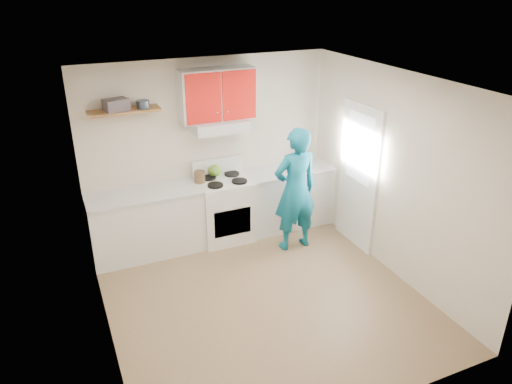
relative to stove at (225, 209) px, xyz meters
name	(u,v)px	position (x,y,z in m)	size (l,w,h in m)	color
floor	(263,297)	(-0.10, -1.57, -0.46)	(3.80, 3.80, 0.00)	brown
ceiling	(264,83)	(-0.10, -1.57, 2.14)	(3.60, 3.80, 0.04)	white
back_wall	(209,149)	(-0.10, 0.32, 0.84)	(3.60, 0.04, 2.60)	beige
front_wall	(364,295)	(-0.10, -3.47, 0.84)	(3.60, 0.04, 2.60)	beige
left_wall	(96,232)	(-1.90, -1.57, 0.84)	(0.04, 3.80, 2.60)	beige
right_wall	(394,176)	(1.70, -1.57, 0.84)	(0.04, 3.80, 2.60)	beige
door	(358,177)	(1.68, -0.88, 0.56)	(0.05, 0.85, 2.05)	white
door_glass	(359,148)	(1.65, -0.88, 0.99)	(0.01, 0.55, 0.95)	white
counter_left	(147,224)	(-1.14, 0.02, -0.01)	(1.52, 0.60, 0.90)	silver
counter_right	(287,197)	(1.04, 0.02, -0.01)	(1.32, 0.60, 0.90)	silver
stove	(225,209)	(0.00, 0.00, 0.00)	(0.76, 0.65, 0.92)	white
range_hood	(220,126)	(0.00, 0.10, 1.24)	(0.76, 0.44, 0.15)	silver
upper_cabinets	(217,94)	(0.00, 0.16, 1.66)	(1.02, 0.33, 0.70)	red
shelf	(124,111)	(-1.25, 0.18, 1.56)	(0.90, 0.30, 0.04)	brown
books	(116,105)	(-1.34, 0.15, 1.65)	(0.29, 0.21, 0.15)	#483F44
tin	(143,104)	(-1.01, 0.14, 1.63)	(0.16, 0.16, 0.10)	#333D4C
kettle	(215,171)	(-0.06, 0.21, 0.55)	(0.20, 0.20, 0.17)	#588525
crock	(200,177)	(-0.33, 0.07, 0.53)	(0.15, 0.15, 0.19)	#4E3722
cutting_board	(277,173)	(0.84, -0.02, 0.45)	(0.27, 0.20, 0.02)	olive
silicone_mat	(312,168)	(1.40, -0.06, 0.44)	(0.28, 0.23, 0.01)	red
person	(295,190)	(0.81, -0.65, 0.43)	(0.65, 0.43, 1.78)	#0E6681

